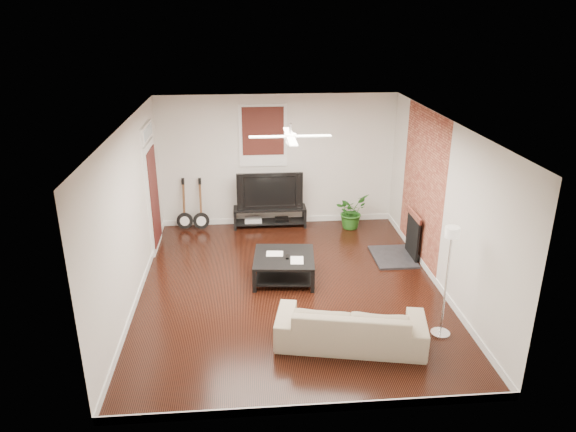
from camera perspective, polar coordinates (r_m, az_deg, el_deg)
name	(u,v)px	position (r m, az deg, el deg)	size (l,w,h in m)	color
room	(290,210)	(8.48, 0.23, 0.60)	(5.01, 6.01, 2.81)	black
brick_accent	(422,187)	(9.92, 14.19, 3.04)	(0.02, 2.20, 2.80)	brown
fireplace	(403,235)	(10.15, 12.18, -2.03)	(0.80, 1.10, 0.92)	black
window_back	(263,136)	(11.15, -2.69, 8.58)	(1.00, 0.06, 1.30)	#3C1910
door_left	(152,187)	(10.44, -14.32, 3.07)	(0.08, 1.00, 2.50)	white
tv_stand	(270,217)	(11.48, -1.95, -0.09)	(1.55, 0.41, 0.43)	black
tv	(269,189)	(11.29, -2.00, 2.87)	(1.39, 0.18, 0.80)	black
coffee_table	(284,267)	(9.27, -0.43, -5.52)	(1.03, 1.03, 0.43)	black
sofa	(350,324)	(7.60, 6.72, -11.46)	(2.06, 0.81, 0.60)	tan
floor_lamp	(446,283)	(7.78, 16.61, -6.85)	(0.28, 0.28, 1.68)	silver
potted_plant	(351,211)	(11.43, 6.78, 0.52)	(0.67, 0.58, 0.75)	#235F1B
guitar_left	(184,205)	(11.39, -11.12, 1.17)	(0.34, 0.24, 1.11)	black
guitar_right	(200,205)	(11.33, -9.38, 1.17)	(0.34, 0.24, 1.11)	black
ceiling_fan	(290,136)	(8.13, 0.24, 8.54)	(1.24, 1.24, 0.32)	white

